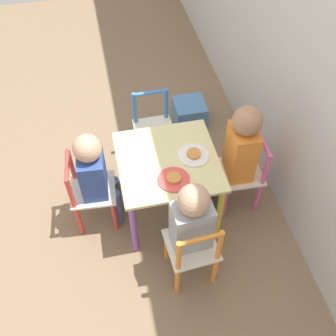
% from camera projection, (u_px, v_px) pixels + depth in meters
% --- Properties ---
extents(ground_plane, '(6.00, 6.00, 0.00)m').
position_uv_depth(ground_plane, '(168.00, 207.00, 2.56)').
color(ground_plane, '#7F664C').
extents(kids_table, '(0.57, 0.57, 0.47)m').
position_uv_depth(kids_table, '(168.00, 168.00, 2.26)').
color(kids_table, beige).
rests_on(kids_table, ground_plane).
extents(chair_pink, '(0.27, 0.27, 0.52)m').
position_uv_depth(chair_pink, '(243.00, 173.00, 2.42)').
color(chair_pink, silver).
rests_on(chair_pink, ground_plane).
extents(chair_orange, '(0.28, 0.28, 0.52)m').
position_uv_depth(chair_orange, '(193.00, 250.00, 2.07)').
color(chair_orange, silver).
rests_on(chair_orange, ground_plane).
extents(chair_red, '(0.28, 0.28, 0.52)m').
position_uv_depth(chair_red, '(90.00, 192.00, 2.32)').
color(chair_red, silver).
rests_on(chair_red, ground_plane).
extents(chair_blue, '(0.26, 0.26, 0.52)m').
position_uv_depth(chair_blue, '(153.00, 130.00, 2.66)').
color(chair_blue, silver).
rests_on(chair_blue, ground_plane).
extents(child_back, '(0.21, 0.22, 0.78)m').
position_uv_depth(child_back, '(238.00, 151.00, 2.25)').
color(child_back, '#38383D').
rests_on(child_back, ground_plane).
extents(child_right, '(0.22, 0.21, 0.73)m').
position_uv_depth(child_right, '(190.00, 222.00, 1.97)').
color(child_right, '#4C608E').
rests_on(child_right, ground_plane).
extents(child_front, '(0.21, 0.21, 0.70)m').
position_uv_depth(child_front, '(96.00, 173.00, 2.20)').
color(child_front, '#4C608E').
rests_on(child_front, ground_plane).
extents(plate_back, '(0.18, 0.18, 0.03)m').
position_uv_depth(plate_back, '(194.00, 155.00, 2.22)').
color(plate_back, white).
rests_on(plate_back, kids_table).
extents(plate_right, '(0.17, 0.17, 0.03)m').
position_uv_depth(plate_right, '(174.00, 179.00, 2.10)').
color(plate_right, '#E54C47').
rests_on(plate_right, kids_table).
extents(storage_bin, '(0.23, 0.23, 0.18)m').
position_uv_depth(storage_bin, '(189.00, 113.00, 3.02)').
color(storage_bin, '#4C7FB7').
rests_on(storage_bin, ground_plane).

